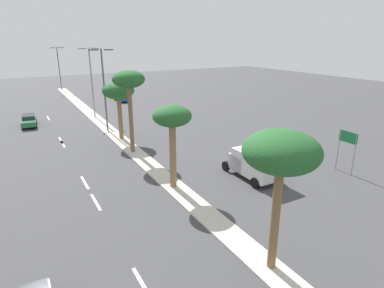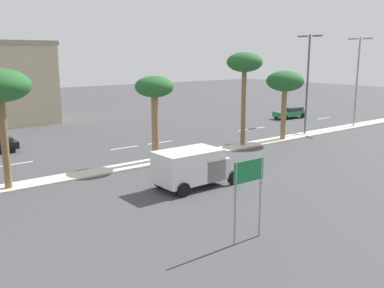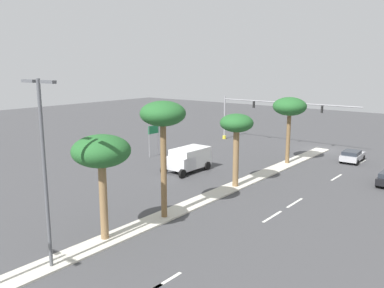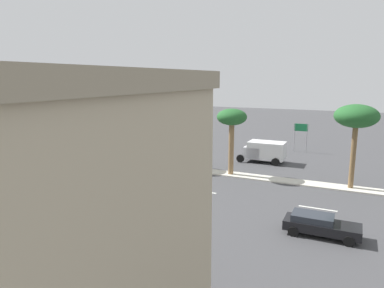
{
  "view_description": "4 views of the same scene",
  "coord_description": "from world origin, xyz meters",
  "px_view_note": "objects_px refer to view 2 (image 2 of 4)",
  "views": [
    {
      "loc": [
        -10.33,
        0.0,
        11.53
      ],
      "look_at": [
        3.5,
        24.76,
        2.17
      ],
      "focal_mm": 30.17,
      "sensor_mm": 36.0,
      "label": 1
    },
    {
      "loc": [
        27.54,
        3.7,
        8.34
      ],
      "look_at": [
        2.53,
        23.06,
        1.67
      ],
      "focal_mm": 39.84,
      "sensor_mm": 36.0,
      "label": 2
    },
    {
      "loc": [
        -19.08,
        51.38,
        10.96
      ],
      "look_at": [
        3.73,
        23.02,
        3.8
      ],
      "focal_mm": 37.53,
      "sensor_mm": 36.0,
      "label": 3
    },
    {
      "loc": [
        -33.06,
        10.22,
        9.75
      ],
      "look_at": [
        0.39,
        26.02,
        2.76
      ],
      "focal_mm": 32.88,
      "sensor_mm": 36.0,
      "label": 4
    }
  ],
  "objects_px": {
    "palm_tree_trailing": "(285,83)",
    "directional_road_sign": "(248,182)",
    "street_lamp_center": "(357,75)",
    "box_truck": "(193,167)",
    "palm_tree_center": "(154,90)",
    "sedan_green_trailing": "(290,112)",
    "commercial_building": "(13,82)",
    "palm_tree_mid": "(0,88)",
    "palm_tree_outboard": "(245,65)",
    "street_lamp_left": "(308,77)"
  },
  "relations": [
    {
      "from": "palm_tree_outboard",
      "to": "street_lamp_left",
      "type": "bearing_deg",
      "value": 90.83
    },
    {
      "from": "commercial_building",
      "to": "palm_tree_mid",
      "type": "bearing_deg",
      "value": -16.62
    },
    {
      "from": "palm_tree_center",
      "to": "palm_tree_outboard",
      "type": "height_order",
      "value": "palm_tree_outboard"
    },
    {
      "from": "commercial_building",
      "to": "sedan_green_trailing",
      "type": "distance_m",
      "value": 35.42
    },
    {
      "from": "commercial_building",
      "to": "palm_tree_trailing",
      "type": "distance_m",
      "value": 32.77
    },
    {
      "from": "palm_tree_trailing",
      "to": "street_lamp_left",
      "type": "height_order",
      "value": "street_lamp_left"
    },
    {
      "from": "directional_road_sign",
      "to": "street_lamp_center",
      "type": "xyz_separation_m",
      "value": [
        -14.58,
        32.11,
        3.23
      ]
    },
    {
      "from": "street_lamp_left",
      "to": "sedan_green_trailing",
      "type": "bearing_deg",
      "value": 136.85
    },
    {
      "from": "street_lamp_center",
      "to": "box_truck",
      "type": "bearing_deg",
      "value": -77.02
    },
    {
      "from": "commercial_building",
      "to": "palm_tree_mid",
      "type": "relative_size",
      "value": 1.34
    },
    {
      "from": "palm_tree_mid",
      "to": "box_truck",
      "type": "xyz_separation_m",
      "value": [
        6.67,
        9.55,
        -5.04
      ]
    },
    {
      "from": "directional_road_sign",
      "to": "box_truck",
      "type": "height_order",
      "value": "directional_road_sign"
    },
    {
      "from": "sedan_green_trailing",
      "to": "commercial_building",
      "type": "bearing_deg",
      "value": -121.5
    },
    {
      "from": "palm_tree_trailing",
      "to": "sedan_green_trailing",
      "type": "distance_m",
      "value": 16.08
    },
    {
      "from": "palm_tree_outboard",
      "to": "street_lamp_center",
      "type": "height_order",
      "value": "street_lamp_center"
    },
    {
      "from": "commercial_building",
      "to": "palm_tree_outboard",
      "type": "bearing_deg",
      "value": 24.86
    },
    {
      "from": "commercial_building",
      "to": "box_truck",
      "type": "relative_size",
      "value": 1.88
    },
    {
      "from": "palm_tree_center",
      "to": "sedan_green_trailing",
      "type": "relative_size",
      "value": 1.43
    },
    {
      "from": "commercial_building",
      "to": "sedan_green_trailing",
      "type": "height_order",
      "value": "commercial_building"
    },
    {
      "from": "directional_road_sign",
      "to": "palm_tree_outboard",
      "type": "relative_size",
      "value": 0.45
    },
    {
      "from": "directional_road_sign",
      "to": "palm_tree_center",
      "type": "relative_size",
      "value": 0.57
    },
    {
      "from": "directional_road_sign",
      "to": "palm_tree_mid",
      "type": "height_order",
      "value": "palm_tree_mid"
    },
    {
      "from": "palm_tree_mid",
      "to": "street_lamp_left",
      "type": "bearing_deg",
      "value": 90.83
    },
    {
      "from": "palm_tree_center",
      "to": "sedan_green_trailing",
      "type": "height_order",
      "value": "palm_tree_center"
    },
    {
      "from": "palm_tree_trailing",
      "to": "palm_tree_center",
      "type": "bearing_deg",
      "value": -91.3
    },
    {
      "from": "street_lamp_center",
      "to": "palm_tree_trailing",
      "type": "bearing_deg",
      "value": -89.41
    },
    {
      "from": "palm_tree_outboard",
      "to": "street_lamp_center",
      "type": "distance_m",
      "value": 17.92
    },
    {
      "from": "palm_tree_mid",
      "to": "directional_road_sign",
      "type": "bearing_deg",
      "value": 24.22
    },
    {
      "from": "palm_tree_mid",
      "to": "street_lamp_center",
      "type": "relative_size",
      "value": 0.73
    },
    {
      "from": "palm_tree_center",
      "to": "sedan_green_trailing",
      "type": "distance_m",
      "value": 28.85
    },
    {
      "from": "palm_tree_center",
      "to": "palm_tree_mid",
      "type": "bearing_deg",
      "value": -88.75
    },
    {
      "from": "commercial_building",
      "to": "palm_tree_center",
      "type": "distance_m",
      "value": 27.39
    },
    {
      "from": "street_lamp_center",
      "to": "sedan_green_trailing",
      "type": "relative_size",
      "value": 2.18
    },
    {
      "from": "street_lamp_left",
      "to": "street_lamp_center",
      "type": "relative_size",
      "value": 1.01
    },
    {
      "from": "commercial_building",
      "to": "box_truck",
      "type": "distance_m",
      "value": 34.35
    },
    {
      "from": "palm_tree_trailing",
      "to": "box_truck",
      "type": "xyz_separation_m",
      "value": [
        6.58,
        -16.37,
        -4.34
      ]
    },
    {
      "from": "palm_tree_trailing",
      "to": "box_truck",
      "type": "bearing_deg",
      "value": -68.12
    },
    {
      "from": "palm_tree_center",
      "to": "box_truck",
      "type": "distance_m",
      "value": 8.3
    },
    {
      "from": "palm_tree_center",
      "to": "street_lamp_left",
      "type": "bearing_deg",
      "value": 90.58
    },
    {
      "from": "palm_tree_trailing",
      "to": "directional_road_sign",
      "type": "bearing_deg",
      "value": -53.3
    },
    {
      "from": "directional_road_sign",
      "to": "street_lamp_center",
      "type": "relative_size",
      "value": 0.37
    },
    {
      "from": "palm_tree_trailing",
      "to": "commercial_building",
      "type": "bearing_deg",
      "value": -147.25
    },
    {
      "from": "commercial_building",
      "to": "palm_tree_trailing",
      "type": "height_order",
      "value": "commercial_building"
    },
    {
      "from": "palm_tree_center",
      "to": "street_lamp_center",
      "type": "xyz_separation_m",
      "value": [
        0.2,
        27.49,
        0.38
      ]
    },
    {
      "from": "directional_road_sign",
      "to": "street_lamp_left",
      "type": "distance_m",
      "value": 28.09
    },
    {
      "from": "palm_tree_outboard",
      "to": "sedan_green_trailing",
      "type": "height_order",
      "value": "palm_tree_outboard"
    },
    {
      "from": "street_lamp_left",
      "to": "box_truck",
      "type": "relative_size",
      "value": 1.93
    },
    {
      "from": "palm_tree_trailing",
      "to": "street_lamp_center",
      "type": "bearing_deg",
      "value": 90.59
    },
    {
      "from": "directional_road_sign",
      "to": "street_lamp_left",
      "type": "xyz_separation_m",
      "value": [
        -14.98,
        23.54,
        3.27
      ]
    },
    {
      "from": "sedan_green_trailing",
      "to": "street_lamp_left",
      "type": "bearing_deg",
      "value": -43.15
    }
  ]
}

